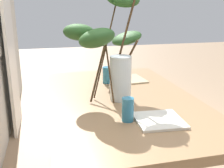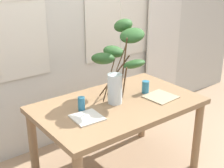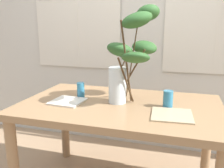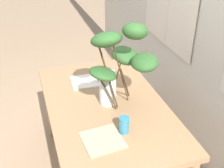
{
  "view_description": "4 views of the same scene",
  "coord_description": "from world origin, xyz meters",
  "views": [
    {
      "loc": [
        -1.54,
        0.44,
        1.32
      ],
      "look_at": [
        -0.03,
        0.07,
        0.86
      ],
      "focal_mm": 43.43,
      "sensor_mm": 36.0,
      "label": 1
    },
    {
      "loc": [
        -1.6,
        -2.0,
        1.94
      ],
      "look_at": [
        -0.05,
        0.03,
        0.94
      ],
      "focal_mm": 50.59,
      "sensor_mm": 36.0,
      "label": 2
    },
    {
      "loc": [
        0.44,
        -1.65,
        1.32
      ],
      "look_at": [
        -0.07,
        0.03,
        0.9
      ],
      "focal_mm": 38.85,
      "sensor_mm": 36.0,
      "label": 3
    },
    {
      "loc": [
        1.79,
        -0.54,
        2.08
      ],
      "look_at": [
        -0.09,
        0.08,
        0.88
      ],
      "focal_mm": 46.87,
      "sensor_mm": 36.0,
      "label": 4
    }
  ],
  "objects": [
    {
      "name": "vase_with_branches",
      "position": [
        0.06,
        0.08,
        1.15
      ],
      "size": [
        0.46,
        0.58,
        0.73
      ],
      "color": "silver",
      "rests_on": "dining_table"
    },
    {
      "name": "drinking_glass_blue_right",
      "position": [
        0.35,
        0.02,
        0.82
      ],
      "size": [
        0.07,
        0.07,
        0.12
      ],
      "primitive_type": "cylinder",
      "color": "teal",
      "rests_on": "dining_table"
    },
    {
      "name": "plate_square_right",
      "position": [
        0.38,
        -0.15,
        0.76
      ],
      "size": [
        0.28,
        0.28,
        0.01
      ],
      "primitive_type": "cube",
      "rotation": [
        0.0,
        0.0,
        0.08
      ],
      "color": "tan",
      "rests_on": "dining_table"
    },
    {
      "name": "drinking_glass_blue_left",
      "position": [
        -0.34,
        0.07,
        0.82
      ],
      "size": [
        0.06,
        0.06,
        0.12
      ],
      "primitive_type": "cylinder",
      "color": "teal",
      "rests_on": "dining_table"
    },
    {
      "name": "curtain_sheer_side",
      "position": [
        1.4,
        0.81,
        1.21
      ],
      "size": [
        0.56,
        0.03,
        2.42
      ],
      "primitive_type": "cube",
      "color": "silver",
      "rests_on": "ground"
    },
    {
      "name": "plate_square_left",
      "position": [
        -0.38,
        -0.08,
        0.76
      ],
      "size": [
        0.24,
        0.24,
        0.01
      ],
      "primitive_type": "cube",
      "rotation": [
        0.0,
        0.0,
        -0.06
      ],
      "color": "silver",
      "rests_on": "dining_table"
    },
    {
      "name": "dining_table",
      "position": [
        0.0,
        0.0,
        0.65
      ],
      "size": [
        1.46,
        0.9,
        0.76
      ],
      "color": "#93704C",
      "rests_on": "ground"
    }
  ]
}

